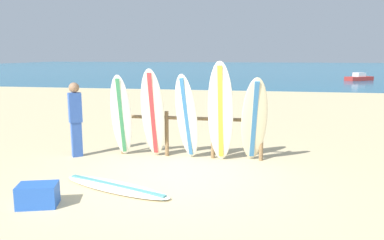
{
  "coord_description": "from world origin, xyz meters",
  "views": [
    {
      "loc": [
        1.57,
        -6.64,
        2.38
      ],
      "look_at": [
        -0.04,
        2.07,
        0.82
      ],
      "focal_mm": 35.42,
      "sensor_mm": 36.0,
      "label": 1
    }
  ],
  "objects_px": {
    "surfboard_leaning_far_left": "(121,116)",
    "surfboard_lying_on_sand": "(116,187)",
    "surfboard_rack": "(190,128)",
    "small_boat_offshore": "(359,78)",
    "surfboard_leaning_center_right": "(254,120)",
    "beachgoer_standing": "(75,116)",
    "surfboard_leaning_center_left": "(187,118)",
    "cooler_box": "(38,195)",
    "surfboard_leaning_center": "(221,113)",
    "surfboard_leaning_left": "(153,114)"
  },
  "relations": [
    {
      "from": "surfboard_leaning_far_left",
      "to": "small_boat_offshore",
      "type": "height_order",
      "value": "surfboard_leaning_far_left"
    },
    {
      "from": "small_boat_offshore",
      "to": "surfboard_leaning_left",
      "type": "bearing_deg",
      "value": -111.38
    },
    {
      "from": "surfboard_rack",
      "to": "cooler_box",
      "type": "height_order",
      "value": "surfboard_rack"
    },
    {
      "from": "surfboard_leaning_left",
      "to": "small_boat_offshore",
      "type": "bearing_deg",
      "value": 68.62
    },
    {
      "from": "surfboard_leaning_center_left",
      "to": "small_boat_offshore",
      "type": "height_order",
      "value": "surfboard_leaning_center_left"
    },
    {
      "from": "surfboard_leaning_center_left",
      "to": "surfboard_leaning_center_right",
      "type": "xyz_separation_m",
      "value": [
        1.47,
        0.06,
        -0.03
      ]
    },
    {
      "from": "beachgoer_standing",
      "to": "small_boat_offshore",
      "type": "bearing_deg",
      "value": 65.55
    },
    {
      "from": "surfboard_rack",
      "to": "surfboard_lying_on_sand",
      "type": "distance_m",
      "value": 2.57
    },
    {
      "from": "surfboard_leaning_center",
      "to": "cooler_box",
      "type": "xyz_separation_m",
      "value": [
        -2.56,
        -2.95,
        -0.94
      ]
    },
    {
      "from": "surfboard_leaning_left",
      "to": "surfboard_leaning_center_left",
      "type": "xyz_separation_m",
      "value": [
        0.79,
        -0.04,
        -0.05
      ]
    },
    {
      "from": "surfboard_leaning_far_left",
      "to": "surfboard_leaning_center_right",
      "type": "height_order",
      "value": "surfboard_leaning_far_left"
    },
    {
      "from": "surfboard_rack",
      "to": "small_boat_offshore",
      "type": "relative_size",
      "value": 1.26
    },
    {
      "from": "surfboard_leaning_far_left",
      "to": "surfboard_leaning_left",
      "type": "bearing_deg",
      "value": 1.62
    },
    {
      "from": "surfboard_rack",
      "to": "surfboard_leaning_center_left",
      "type": "bearing_deg",
      "value": -89.7
    },
    {
      "from": "surfboard_rack",
      "to": "small_boat_offshore",
      "type": "bearing_deg",
      "value": 69.83
    },
    {
      "from": "cooler_box",
      "to": "surfboard_leaning_center_right",
      "type": "bearing_deg",
      "value": 24.49
    },
    {
      "from": "surfboard_leaning_center_left",
      "to": "cooler_box",
      "type": "relative_size",
      "value": 3.3
    },
    {
      "from": "beachgoer_standing",
      "to": "small_boat_offshore",
      "type": "height_order",
      "value": "beachgoer_standing"
    },
    {
      "from": "surfboard_lying_on_sand",
      "to": "cooler_box",
      "type": "xyz_separation_m",
      "value": [
        -0.91,
        -0.96,
        0.14
      ]
    },
    {
      "from": "surfboard_rack",
      "to": "cooler_box",
      "type": "bearing_deg",
      "value": -119.02
    },
    {
      "from": "surfboard_rack",
      "to": "surfboard_leaning_center",
      "type": "height_order",
      "value": "surfboard_leaning_center"
    },
    {
      "from": "surfboard_leaning_center_right",
      "to": "small_boat_offshore",
      "type": "bearing_deg",
      "value": 72.74
    },
    {
      "from": "surfboard_leaning_far_left",
      "to": "beachgoer_standing",
      "type": "xyz_separation_m",
      "value": [
        -1.08,
        -0.11,
        -0.02
      ]
    },
    {
      "from": "surfboard_leaning_far_left",
      "to": "small_boat_offshore",
      "type": "relative_size",
      "value": 0.73
    },
    {
      "from": "surfboard_leaning_far_left",
      "to": "surfboard_leaning_center_right",
      "type": "xyz_separation_m",
      "value": [
        3.0,
        0.04,
        -0.01
      ]
    },
    {
      "from": "beachgoer_standing",
      "to": "small_boat_offshore",
      "type": "relative_size",
      "value": 0.65
    },
    {
      "from": "cooler_box",
      "to": "surfboard_rack",
      "type": "bearing_deg",
      "value": 43.14
    },
    {
      "from": "surfboard_leaning_center_left",
      "to": "surfboard_leaning_center",
      "type": "height_order",
      "value": "surfboard_leaning_center"
    },
    {
      "from": "surfboard_leaning_center",
      "to": "surfboard_lying_on_sand",
      "type": "height_order",
      "value": "surfboard_leaning_center"
    },
    {
      "from": "surfboard_leaning_center",
      "to": "surfboard_leaning_center_right",
      "type": "distance_m",
      "value": 0.74
    },
    {
      "from": "surfboard_rack",
      "to": "surfboard_lying_on_sand",
      "type": "height_order",
      "value": "surfboard_rack"
    },
    {
      "from": "surfboard_leaning_left",
      "to": "surfboard_leaning_center_left",
      "type": "distance_m",
      "value": 0.79
    },
    {
      "from": "surfboard_leaning_far_left",
      "to": "surfboard_lying_on_sand",
      "type": "bearing_deg",
      "value": -72.69
    },
    {
      "from": "surfboard_leaning_center",
      "to": "beachgoer_standing",
      "type": "relative_size",
      "value": 1.29
    },
    {
      "from": "surfboard_rack",
      "to": "surfboard_leaning_center_right",
      "type": "distance_m",
      "value": 1.52
    },
    {
      "from": "surfboard_lying_on_sand",
      "to": "surfboard_rack",
      "type": "bearing_deg",
      "value": 68.61
    },
    {
      "from": "surfboard_leaning_far_left",
      "to": "surfboard_leaning_center_right",
      "type": "distance_m",
      "value": 3.0
    },
    {
      "from": "surfboard_leaning_center_left",
      "to": "surfboard_lying_on_sand",
      "type": "xyz_separation_m",
      "value": [
        -0.91,
        -1.98,
        -0.95
      ]
    },
    {
      "from": "surfboard_leaning_center_left",
      "to": "beachgoer_standing",
      "type": "xyz_separation_m",
      "value": [
        -2.6,
        -0.09,
        -0.03
      ]
    },
    {
      "from": "surfboard_leaning_left",
      "to": "surfboard_lying_on_sand",
      "type": "relative_size",
      "value": 0.88
    },
    {
      "from": "surfboard_leaning_center_right",
      "to": "beachgoer_standing",
      "type": "distance_m",
      "value": 4.08
    },
    {
      "from": "surfboard_leaning_far_left",
      "to": "surfboard_leaning_center",
      "type": "height_order",
      "value": "surfboard_leaning_center"
    },
    {
      "from": "surfboard_leaning_center_right",
      "to": "beachgoer_standing",
      "type": "bearing_deg",
      "value": -177.89
    },
    {
      "from": "surfboard_leaning_center_left",
      "to": "cooler_box",
      "type": "distance_m",
      "value": 3.55
    },
    {
      "from": "surfboard_lying_on_sand",
      "to": "beachgoer_standing",
      "type": "distance_m",
      "value": 2.7
    },
    {
      "from": "surfboard_leaning_far_left",
      "to": "small_boat_offshore",
      "type": "distance_m",
      "value": 30.19
    },
    {
      "from": "cooler_box",
      "to": "surfboard_leaning_far_left",
      "type": "bearing_deg",
      "value": 66.54
    },
    {
      "from": "surfboard_leaning_far_left",
      "to": "surfboard_leaning_center",
      "type": "relative_size",
      "value": 0.87
    },
    {
      "from": "surfboard_lying_on_sand",
      "to": "small_boat_offshore",
      "type": "relative_size",
      "value": 0.88
    },
    {
      "from": "surfboard_lying_on_sand",
      "to": "surfboard_leaning_far_left",
      "type": "bearing_deg",
      "value": 107.31
    }
  ]
}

